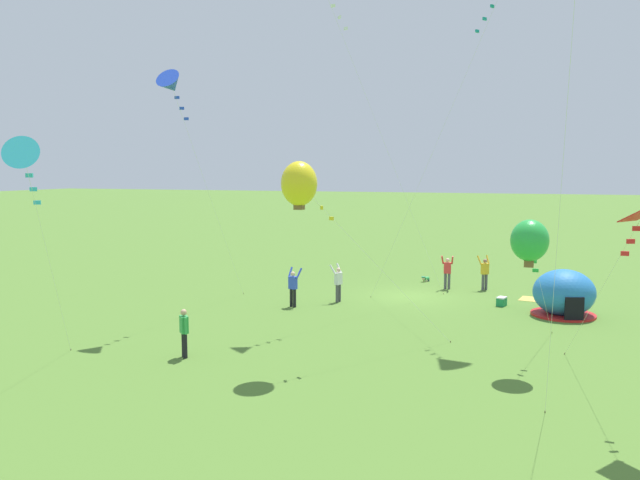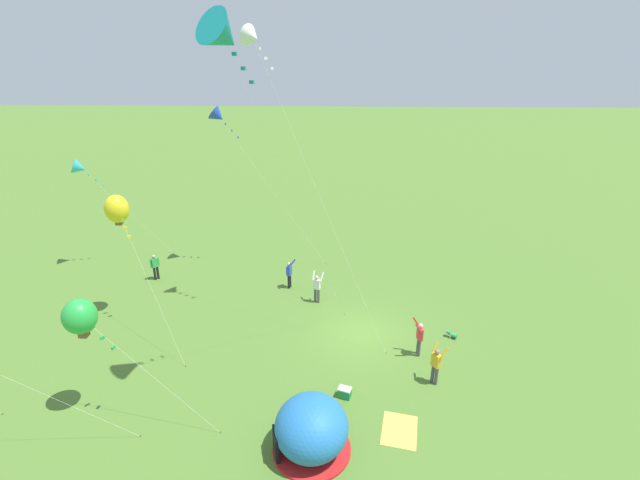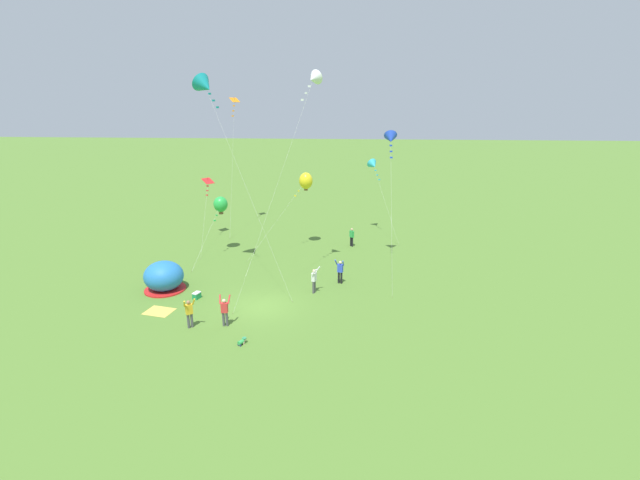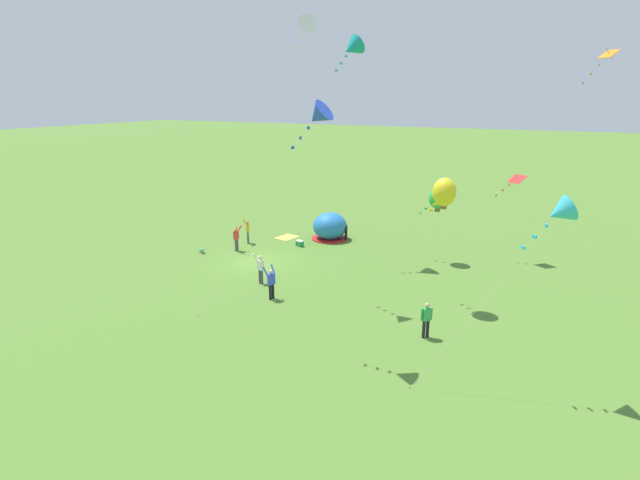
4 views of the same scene
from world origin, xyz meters
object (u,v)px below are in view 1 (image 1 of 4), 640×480
(person_watching_sky, at_px, (485,272))
(kite_blue, at_px, (171,85))
(person_center_field, at_px, (184,330))
(cooler_box, at_px, (502,301))
(popup_tent, at_px, (564,294))
(person_flying_kite, at_px, (338,282))
(person_arms_raised, at_px, (447,271))
(kite_cyan, at_px, (24,159))
(person_far_back, at_px, (293,286))
(kite_yellow, at_px, (299,184))
(toddler_crawling, at_px, (425,279))
(kite_green, at_px, (530,241))

(person_watching_sky, distance_m, kite_blue, 19.11)
(person_center_field, bearing_deg, cooler_box, -129.71)
(popup_tent, relative_size, person_flying_kite, 1.49)
(cooler_box, bearing_deg, person_arms_raised, -48.87)
(kite_cyan, relative_size, kite_blue, 0.70)
(person_flying_kite, bearing_deg, kite_blue, 51.10)
(cooler_box, distance_m, person_flying_kite, 7.97)
(person_far_back, bearing_deg, kite_blue, 52.98)
(popup_tent, xyz_separation_m, person_far_back, (12.19, 2.26, 0.00))
(popup_tent, distance_m, person_arms_raised, 7.42)
(kite_yellow, bearing_deg, popup_tent, -129.71)
(kite_yellow, bearing_deg, person_far_back, -67.39)
(cooler_box, bearing_deg, person_watching_sky, -74.44)
(kite_blue, xyz_separation_m, kite_yellow, (-6.94, 3.63, -3.92))
(person_arms_raised, bearing_deg, person_watching_sky, -168.77)
(person_flying_kite, height_order, person_center_field, person_flying_kite)
(popup_tent, bearing_deg, person_watching_sky, -52.99)
(toddler_crawling, bearing_deg, kite_yellow, 85.11)
(person_flying_kite, distance_m, person_watching_sky, 8.66)
(person_center_field, height_order, kite_yellow, kite_yellow)
(person_far_back, bearing_deg, toddler_crawling, -119.01)
(person_arms_raised, bearing_deg, kite_blue, 49.39)
(person_watching_sky, height_order, person_center_field, person_watching_sky)
(person_watching_sky, bearing_deg, person_far_back, 41.11)
(person_far_back, height_order, person_arms_raised, same)
(popup_tent, distance_m, person_far_back, 12.40)
(person_watching_sky, bearing_deg, person_flying_kite, 39.51)
(person_far_back, bearing_deg, kite_cyan, 79.30)
(toddler_crawling, xyz_separation_m, person_center_field, (5.59, 17.62, 0.79))
(popup_tent, height_order, kite_blue, kite_blue)
(kite_cyan, bearing_deg, cooler_box, -125.17)
(person_center_field, distance_m, kite_yellow, 6.59)
(person_flying_kite, height_order, kite_green, kite_green)
(person_watching_sky, height_order, person_arms_raised, same)
(kite_yellow, bearing_deg, toddler_crawling, -94.89)
(toddler_crawling, bearing_deg, kite_blue, 58.07)
(cooler_box, distance_m, toddler_crawling, 7.07)
(toddler_crawling, distance_m, person_watching_sky, 3.89)
(person_watching_sky, bearing_deg, person_center_field, 60.61)
(kite_cyan, xyz_separation_m, kite_blue, (0.92, -9.02, 3.16))
(popup_tent, distance_m, person_flying_kite, 10.50)
(person_flying_kite, xyz_separation_m, kite_yellow, (-1.74, 10.08, 5.08))
(kite_blue, bearing_deg, kite_yellow, 152.37)
(popup_tent, height_order, kite_yellow, kite_yellow)
(cooler_box, distance_m, kite_green, 10.63)
(person_far_back, height_order, kite_green, kite_green)
(kite_yellow, bearing_deg, person_flying_kite, -80.19)
(person_watching_sky, bearing_deg, kite_yellow, 72.43)
(cooler_box, height_order, person_far_back, person_far_back)
(person_arms_raised, distance_m, kite_green, 14.28)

